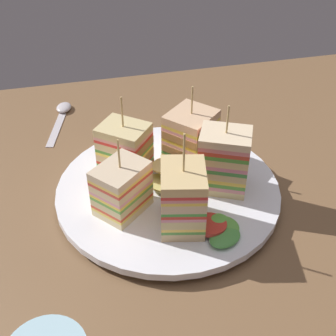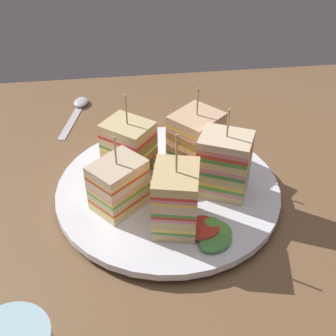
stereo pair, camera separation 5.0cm
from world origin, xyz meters
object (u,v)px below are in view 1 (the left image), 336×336
(sandwich_wedge_1, at_px, (223,160))
(sandwich_wedge_2, at_px, (190,137))
(sandwich_wedge_3, at_px, (125,148))
(plate, at_px, (168,190))
(spoon, at_px, (62,113))
(chip_pile, at_px, (175,174))
(sandwich_wedge_4, at_px, (122,189))
(sandwich_wedge_0, at_px, (182,198))

(sandwich_wedge_1, height_order, sandwich_wedge_2, sandwich_wedge_1)
(sandwich_wedge_2, bearing_deg, sandwich_wedge_3, -40.85)
(plate, bearing_deg, sandwich_wedge_3, 132.00)
(sandwich_wedge_1, relative_size, sandwich_wedge_2, 1.06)
(sandwich_wedge_3, xyz_separation_m, spoon, (-0.08, 0.20, -0.05))
(sandwich_wedge_1, height_order, chip_pile, sandwich_wedge_1)
(sandwich_wedge_1, relative_size, chip_pile, 1.52)
(sandwich_wedge_2, bearing_deg, sandwich_wedge_4, -4.75)
(plate, height_order, sandwich_wedge_2, sandwich_wedge_2)
(sandwich_wedge_3, height_order, chip_pile, sandwich_wedge_3)
(sandwich_wedge_2, distance_m, sandwich_wedge_4, 0.14)
(plate, relative_size, chip_pile, 3.70)
(plate, bearing_deg, chip_pile, 29.80)
(sandwich_wedge_4, xyz_separation_m, chip_pile, (0.07, 0.03, -0.02))
(sandwich_wedge_2, bearing_deg, sandwich_wedge_1, 66.76)
(sandwich_wedge_0, xyz_separation_m, spoon, (-0.13, 0.32, -0.05))
(plate, xyz_separation_m, sandwich_wedge_3, (-0.05, 0.05, 0.04))
(sandwich_wedge_0, height_order, chip_pile, sandwich_wedge_0)
(sandwich_wedge_4, bearing_deg, plate, -16.50)
(plate, relative_size, spoon, 2.19)
(sandwich_wedge_1, height_order, sandwich_wedge_3, sandwich_wedge_1)
(sandwich_wedge_0, distance_m, sandwich_wedge_1, 0.09)
(sandwich_wedge_0, bearing_deg, sandwich_wedge_1, -38.82)
(sandwich_wedge_0, bearing_deg, sandwich_wedge_3, 33.69)
(sandwich_wedge_2, height_order, sandwich_wedge_3, sandwich_wedge_2)
(plate, xyz_separation_m, sandwich_wedge_4, (-0.06, -0.03, 0.04))
(sandwich_wedge_0, relative_size, sandwich_wedge_3, 1.15)
(chip_pile, bearing_deg, sandwich_wedge_0, -97.96)
(plate, relative_size, sandwich_wedge_1, 2.44)
(plate, bearing_deg, spoon, 116.77)
(sandwich_wedge_4, height_order, chip_pile, sandwich_wedge_4)
(sandwich_wedge_2, distance_m, sandwich_wedge_3, 0.09)
(sandwich_wedge_0, xyz_separation_m, sandwich_wedge_1, (0.07, 0.05, 0.00))
(sandwich_wedge_1, relative_size, sandwich_wedge_3, 1.08)
(sandwich_wedge_1, bearing_deg, spoon, -28.78)
(sandwich_wedge_1, xyz_separation_m, sandwich_wedge_4, (-0.13, -0.01, -0.01))
(sandwich_wedge_4, bearing_deg, chip_pile, -15.69)
(sandwich_wedge_1, bearing_deg, plate, 12.14)
(plate, xyz_separation_m, chip_pile, (0.01, 0.01, 0.02))
(sandwich_wedge_3, bearing_deg, sandwich_wedge_0, -29.92)
(sandwich_wedge_0, xyz_separation_m, sandwich_wedge_3, (-0.05, 0.12, -0.01))
(sandwich_wedge_2, xyz_separation_m, spoon, (-0.17, 0.20, -0.05))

